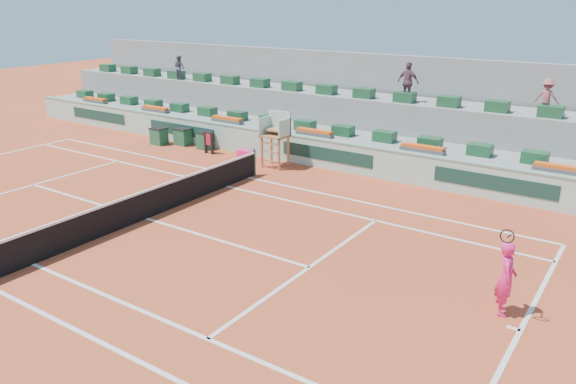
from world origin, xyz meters
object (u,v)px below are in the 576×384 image
player_bag (245,154)px  drink_cooler_a (205,140)px  tennis_player (506,278)px  umpire_chair (276,132)px

player_bag → drink_cooler_a: size_ratio=0.92×
player_bag → tennis_player: 15.22m
umpire_chair → drink_cooler_a: size_ratio=2.86×
player_bag → drink_cooler_a: (-2.62, 0.16, 0.25)m
umpire_chair → drink_cooler_a: (-4.62, 0.51, -1.12)m
umpire_chair → drink_cooler_a: bearing=173.7°
tennis_player → player_bag: bearing=151.3°
player_bag → umpire_chair: umpire_chair is taller
umpire_chair → tennis_player: size_ratio=1.05×
player_bag → drink_cooler_a: 2.64m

